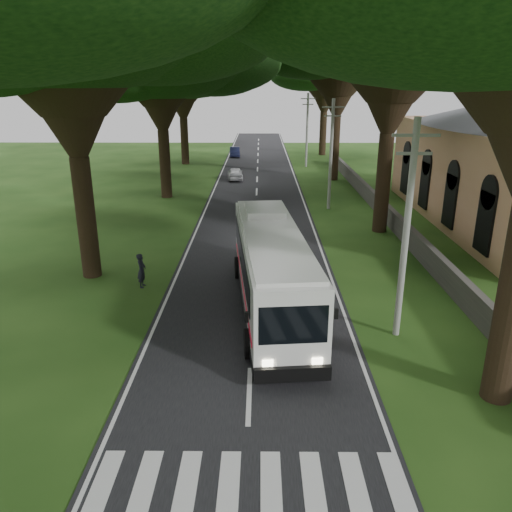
{
  "coord_description": "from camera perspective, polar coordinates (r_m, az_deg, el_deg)",
  "views": [
    {
      "loc": [
        0.33,
        -10.99,
        9.05
      ],
      "look_at": [
        0.15,
        8.68,
        2.2
      ],
      "focal_mm": 35.0,
      "sensor_mm": 36.0,
      "label": 1
    }
  ],
  "objects": [
    {
      "name": "pole_near",
      "position": [
        18.42,
        16.83,
        3.03
      ],
      "size": [
        1.6,
        0.24,
        8.0
      ],
      "color": "gray",
      "rests_on": "ground"
    },
    {
      "name": "pedestrian",
      "position": [
        23.74,
        -12.95,
        -1.61
      ],
      "size": [
        0.41,
        0.61,
        1.62
      ],
      "primitive_type": "imported",
      "rotation": [
        0.0,
        0.0,
        1.53
      ],
      "color": "black",
      "rests_on": "ground"
    },
    {
      "name": "tree_r_midb",
      "position": [
        49.63,
        9.57,
        22.75
      ],
      "size": [
        13.95,
        13.95,
        15.45
      ],
      "color": "black",
      "rests_on": "ground"
    },
    {
      "name": "tree_l_far",
      "position": [
        59.67,
        -8.53,
        20.36
      ],
      "size": [
        15.68,
        15.68,
        13.85
      ],
      "color": "black",
      "rests_on": "ground"
    },
    {
      "name": "property_wall",
      "position": [
        37.03,
        14.11,
        5.43
      ],
      "size": [
        0.35,
        50.0,
        1.2
      ],
      "primitive_type": "cube",
      "color": "#383533",
      "rests_on": "ground"
    },
    {
      "name": "tree_r_far",
      "position": [
        67.52,
        7.98,
        20.64
      ],
      "size": [
        12.99,
        12.99,
        13.86
      ],
      "color": "black",
      "rests_on": "ground"
    },
    {
      "name": "road",
      "position": [
        37.11,
        -0.01,
        5.11
      ],
      "size": [
        8.0,
        120.0,
        0.04
      ],
      "primitive_type": "cube",
      "color": "black",
      "rests_on": "ground"
    },
    {
      "name": "distant_car_a",
      "position": [
        49.54,
        -2.38,
        9.41
      ],
      "size": [
        1.74,
        3.66,
        1.21
      ],
      "primitive_type": "imported",
      "rotation": [
        0.0,
        0.0,
        3.23
      ],
      "color": "silver",
      "rests_on": "road"
    },
    {
      "name": "crosswalk",
      "position": [
        12.77,
        -1.23,
        -25.96
      ],
      "size": [
        8.0,
        3.0,
        0.01
      ],
      "primitive_type": "cube",
      "color": "silver",
      "rests_on": "ground"
    },
    {
      "name": "tree_l_midb",
      "position": [
        41.78,
        -11.07,
        21.53
      ],
      "size": [
        15.83,
        15.83,
        14.42
      ],
      "color": "black",
      "rests_on": "ground"
    },
    {
      "name": "pole_mid",
      "position": [
        37.67,
        8.57,
        11.57
      ],
      "size": [
        1.6,
        0.24,
        8.0
      ],
      "color": "gray",
      "rests_on": "ground"
    },
    {
      "name": "coach_bus",
      "position": [
        20.57,
        1.78,
        -1.32
      ],
      "size": [
        3.53,
        11.78,
        3.42
      ],
      "rotation": [
        0.0,
        0.0,
        0.09
      ],
      "color": "white",
      "rests_on": "ground"
    },
    {
      "name": "ground",
      "position": [
        14.25,
        -0.98,
        -20.25
      ],
      "size": [
        140.0,
        140.0,
        0.0
      ],
      "primitive_type": "plane",
      "color": "#1F4112",
      "rests_on": "ground"
    },
    {
      "name": "pole_far",
      "position": [
        57.44,
        5.86,
        14.24
      ],
      "size": [
        1.6,
        0.24,
        8.0
      ],
      "color": "gray",
      "rests_on": "ground"
    },
    {
      "name": "distant_car_b",
      "position": [
        65.68,
        -2.45,
        11.81
      ],
      "size": [
        1.48,
        3.65,
        1.18
      ],
      "primitive_type": "imported",
      "rotation": [
        0.0,
        0.0,
        0.07
      ],
      "color": "navy",
      "rests_on": "road"
    },
    {
      "name": "tree_l_mida",
      "position": [
        24.61,
        -21.26,
        24.51
      ],
      "size": [
        15.7,
        15.7,
        15.25
      ],
      "color": "black",
      "rests_on": "ground"
    },
    {
      "name": "tree_r_mida",
      "position": [
        32.1,
        15.79,
        24.52
      ],
      "size": [
        12.85,
        12.85,
        15.33
      ],
      "color": "black",
      "rests_on": "ground"
    }
  ]
}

